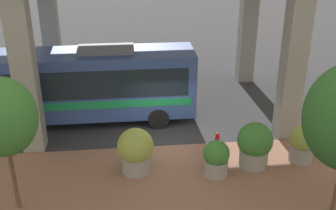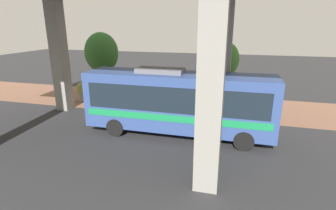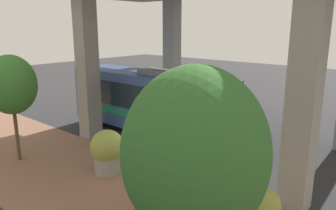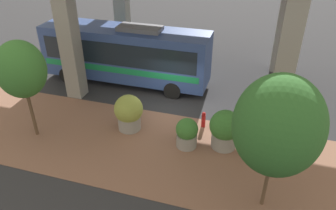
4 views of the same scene
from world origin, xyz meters
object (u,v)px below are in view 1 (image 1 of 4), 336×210
(fire_hydrant, at_px, (217,142))
(planter_back, at_px, (255,145))
(planter_extra, at_px, (302,144))
(street_tree_far, at_px, (3,117))
(bus, at_px, (86,82))
(planter_middle, at_px, (216,158))
(planter_front, at_px, (136,150))

(fire_hydrant, height_order, planter_back, planter_back)
(planter_extra, distance_m, street_tree_far, 11.40)
(fire_hydrant, xyz_separation_m, street_tree_far, (-3.03, 7.67, 3.06))
(fire_hydrant, bearing_deg, bus, 58.29)
(planter_back, bearing_deg, bus, 55.16)
(planter_back, height_order, street_tree_far, street_tree_far)
(planter_middle, xyz_separation_m, planter_back, (0.47, -1.65, 0.24))
(planter_front, xyz_separation_m, planter_middle, (-0.54, -3.08, -0.22))
(street_tree_far, bearing_deg, planter_front, -66.57)
(planter_middle, height_order, planter_extra, planter_extra)
(bus, relative_size, planter_middle, 6.97)
(planter_front, bearing_deg, planter_extra, -89.51)
(street_tree_far, bearing_deg, planter_extra, -80.33)
(fire_hydrant, distance_m, planter_front, 3.75)
(bus, relative_size, planter_extra, 6.41)
(bus, distance_m, street_tree_far, 6.98)
(planter_front, distance_m, planter_middle, 3.13)
(planter_middle, bearing_deg, planter_extra, -80.79)
(planter_back, distance_m, planter_extra, 2.05)
(planter_middle, bearing_deg, fire_hydrant, -13.62)
(planter_back, height_order, planter_extra, planter_back)
(bus, distance_m, planter_extra, 10.11)
(planter_front, height_order, street_tree_far, street_tree_far)
(planter_front, bearing_deg, bus, 24.40)
(bus, xyz_separation_m, street_tree_far, (-6.51, 2.03, 1.48))
(bus, bearing_deg, fire_hydrant, -121.71)
(planter_front, height_order, planter_middle, planter_front)
(fire_hydrant, bearing_deg, planter_middle, 166.38)
(fire_hydrant, bearing_deg, street_tree_far, 111.54)
(planter_extra, bearing_deg, fire_hydrant, 70.32)
(planter_middle, distance_m, street_tree_far, 7.85)
(planter_front, relative_size, planter_extra, 1.16)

